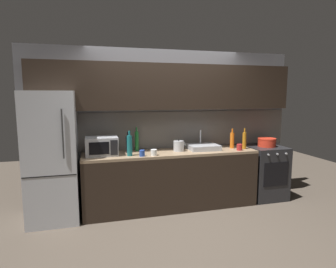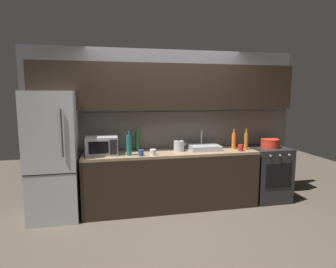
{
  "view_description": "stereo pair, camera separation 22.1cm",
  "coord_description": "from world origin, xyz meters",
  "px_view_note": "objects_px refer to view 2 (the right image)",
  "views": [
    {
      "loc": [
        -1.17,
        -3.25,
        1.78
      ],
      "look_at": [
        -0.05,
        0.9,
        1.18
      ],
      "focal_mm": 30.22,
      "sensor_mm": 36.0,
      "label": 1
    },
    {
      "loc": [
        -0.96,
        -3.3,
        1.78
      ],
      "look_at": [
        -0.05,
        0.9,
        1.18
      ],
      "focal_mm": 30.22,
      "sensor_mm": 36.0,
      "label": 2
    }
  ],
  "objects_px": {
    "refrigerator": "(53,156)",
    "mug_blue": "(141,153)",
    "microwave": "(102,145)",
    "wine_bottle_teal": "(129,145)",
    "cooking_pot": "(270,143)",
    "wine_bottle_green": "(137,141)",
    "wine_bottle_amber": "(246,141)",
    "mug_white": "(153,152)",
    "mug_red": "(241,148)",
    "wine_bottle_orange": "(234,141)",
    "oven_range": "(268,173)",
    "wine_bottle_dark": "(128,144)",
    "kettle": "(179,146)"
  },
  "relations": [
    {
      "from": "wine_bottle_amber",
      "to": "wine_bottle_teal",
      "type": "distance_m",
      "value": 1.88
    },
    {
      "from": "wine_bottle_orange",
      "to": "wine_bottle_teal",
      "type": "height_order",
      "value": "wine_bottle_teal"
    },
    {
      "from": "wine_bottle_green",
      "to": "mug_blue",
      "type": "height_order",
      "value": "wine_bottle_green"
    },
    {
      "from": "refrigerator",
      "to": "oven_range",
      "type": "height_order",
      "value": "refrigerator"
    },
    {
      "from": "kettle",
      "to": "wine_bottle_teal",
      "type": "bearing_deg",
      "value": -169.8
    },
    {
      "from": "wine_bottle_amber",
      "to": "mug_blue",
      "type": "height_order",
      "value": "wine_bottle_amber"
    },
    {
      "from": "refrigerator",
      "to": "mug_white",
      "type": "relative_size",
      "value": 20.37
    },
    {
      "from": "wine_bottle_dark",
      "to": "mug_red",
      "type": "bearing_deg",
      "value": -9.22
    },
    {
      "from": "mug_blue",
      "to": "mug_red",
      "type": "relative_size",
      "value": 0.9
    },
    {
      "from": "wine_bottle_orange",
      "to": "mug_blue",
      "type": "xyz_separation_m",
      "value": [
        -1.55,
        -0.23,
        -0.09
      ]
    },
    {
      "from": "microwave",
      "to": "oven_range",
      "type": "bearing_deg",
      "value": -0.41
    },
    {
      "from": "wine_bottle_amber",
      "to": "wine_bottle_dark",
      "type": "distance_m",
      "value": 1.88
    },
    {
      "from": "oven_range",
      "to": "wine_bottle_green",
      "type": "height_order",
      "value": "wine_bottle_green"
    },
    {
      "from": "refrigerator",
      "to": "microwave",
      "type": "xyz_separation_m",
      "value": [
        0.68,
        0.02,
        0.12
      ]
    },
    {
      "from": "mug_blue",
      "to": "refrigerator",
      "type": "bearing_deg",
      "value": 170.36
    },
    {
      "from": "wine_bottle_green",
      "to": "mug_white",
      "type": "bearing_deg",
      "value": -65.98
    },
    {
      "from": "refrigerator",
      "to": "wine_bottle_teal",
      "type": "bearing_deg",
      "value": -6.76
    },
    {
      "from": "kettle",
      "to": "wine_bottle_dark",
      "type": "xyz_separation_m",
      "value": [
        -0.78,
        0.09,
        0.05
      ]
    },
    {
      "from": "refrigerator",
      "to": "mug_blue",
      "type": "distance_m",
      "value": 1.25
    },
    {
      "from": "kettle",
      "to": "wine_bottle_green",
      "type": "bearing_deg",
      "value": 162.67
    },
    {
      "from": "mug_blue",
      "to": "cooking_pot",
      "type": "relative_size",
      "value": 0.3
    },
    {
      "from": "wine_bottle_green",
      "to": "wine_bottle_amber",
      "type": "bearing_deg",
      "value": -9.66
    },
    {
      "from": "microwave",
      "to": "wine_bottle_amber",
      "type": "xyz_separation_m",
      "value": [
        2.27,
        -0.1,
        0.01
      ]
    },
    {
      "from": "wine_bottle_teal",
      "to": "mug_white",
      "type": "bearing_deg",
      "value": -12.65
    },
    {
      "from": "wine_bottle_orange",
      "to": "mug_blue",
      "type": "bearing_deg",
      "value": -171.46
    },
    {
      "from": "microwave",
      "to": "wine_bottle_green",
      "type": "height_order",
      "value": "wine_bottle_green"
    },
    {
      "from": "wine_bottle_teal",
      "to": "mug_red",
      "type": "distance_m",
      "value": 1.75
    },
    {
      "from": "wine_bottle_orange",
      "to": "wine_bottle_amber",
      "type": "relative_size",
      "value": 0.96
    },
    {
      "from": "refrigerator",
      "to": "oven_range",
      "type": "bearing_deg",
      "value": -0.02
    },
    {
      "from": "cooking_pot",
      "to": "wine_bottle_amber",
      "type": "bearing_deg",
      "value": -170.39
    },
    {
      "from": "wine_bottle_amber",
      "to": "mug_white",
      "type": "xyz_separation_m",
      "value": [
        -1.54,
        -0.12,
        -0.1
      ]
    },
    {
      "from": "wine_bottle_dark",
      "to": "mug_red",
      "type": "distance_m",
      "value": 1.76
    },
    {
      "from": "microwave",
      "to": "wine_bottle_amber",
      "type": "relative_size",
      "value": 1.36
    },
    {
      "from": "mug_red",
      "to": "wine_bottle_orange",
      "type": "bearing_deg",
      "value": 97.61
    },
    {
      "from": "wine_bottle_amber",
      "to": "mug_red",
      "type": "distance_m",
      "value": 0.19
    },
    {
      "from": "wine_bottle_green",
      "to": "cooking_pot",
      "type": "relative_size",
      "value": 1.25
    },
    {
      "from": "wine_bottle_orange",
      "to": "wine_bottle_dark",
      "type": "relative_size",
      "value": 1.01
    },
    {
      "from": "microwave",
      "to": "mug_white",
      "type": "height_order",
      "value": "microwave"
    },
    {
      "from": "wine_bottle_teal",
      "to": "cooking_pot",
      "type": "height_order",
      "value": "wine_bottle_teal"
    },
    {
      "from": "refrigerator",
      "to": "mug_blue",
      "type": "bearing_deg",
      "value": -9.64
    },
    {
      "from": "mug_red",
      "to": "wine_bottle_green",
      "type": "bearing_deg",
      "value": 166.19
    },
    {
      "from": "wine_bottle_teal",
      "to": "mug_red",
      "type": "height_order",
      "value": "wine_bottle_teal"
    },
    {
      "from": "mug_white",
      "to": "wine_bottle_teal",
      "type": "bearing_deg",
      "value": 167.35
    },
    {
      "from": "wine_bottle_amber",
      "to": "mug_red",
      "type": "relative_size",
      "value": 3.37
    },
    {
      "from": "oven_range",
      "to": "mug_white",
      "type": "height_order",
      "value": "mug_white"
    },
    {
      "from": "wine_bottle_green",
      "to": "mug_blue",
      "type": "bearing_deg",
      "value": -88.56
    },
    {
      "from": "wine_bottle_green",
      "to": "mug_white",
      "type": "relative_size",
      "value": 4.19
    },
    {
      "from": "refrigerator",
      "to": "mug_blue",
      "type": "height_order",
      "value": "refrigerator"
    },
    {
      "from": "mug_red",
      "to": "wine_bottle_dark",
      "type": "bearing_deg",
      "value": 170.78
    },
    {
      "from": "mug_blue",
      "to": "cooking_pot",
      "type": "height_order",
      "value": "cooking_pot"
    }
  ]
}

